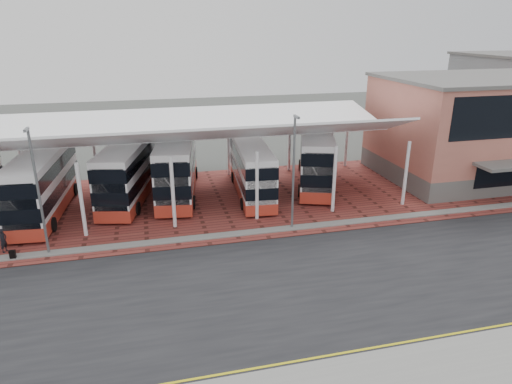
% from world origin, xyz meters
% --- Properties ---
extents(ground, '(140.00, 140.00, 0.00)m').
position_xyz_m(ground, '(0.00, 0.00, 0.00)').
color(ground, '#444642').
extents(road, '(120.00, 14.00, 0.02)m').
position_xyz_m(road, '(0.00, -1.00, 0.01)').
color(road, black).
rests_on(road, ground).
extents(forecourt, '(72.00, 16.00, 0.06)m').
position_xyz_m(forecourt, '(2.00, 13.00, 0.03)').
color(forecourt, brown).
rests_on(forecourt, ground).
extents(north_kerb, '(120.00, 0.80, 0.14)m').
position_xyz_m(north_kerb, '(0.00, 6.20, 0.07)').
color(north_kerb, slate).
rests_on(north_kerb, ground).
extents(yellow_line_near, '(120.00, 0.12, 0.01)m').
position_xyz_m(yellow_line_near, '(0.00, -7.00, 0.03)').
color(yellow_line_near, gold).
rests_on(yellow_line_near, road).
extents(yellow_line_far, '(120.00, 0.12, 0.01)m').
position_xyz_m(yellow_line_far, '(0.00, -6.70, 0.03)').
color(yellow_line_far, gold).
rests_on(yellow_line_far, road).
extents(canopy, '(37.00, 11.63, 7.07)m').
position_xyz_m(canopy, '(-6.00, 13.94, 5.80)').
color(canopy, white).
rests_on(canopy, ground).
extents(terminal, '(18.40, 14.40, 9.25)m').
position_xyz_m(terminal, '(23.00, 13.92, 4.66)').
color(terminal, '#5F5D5A').
rests_on(terminal, ground).
extents(lamp_west, '(0.16, 0.90, 8.07)m').
position_xyz_m(lamp_west, '(-14.00, 6.27, 4.36)').
color(lamp_west, slate).
rests_on(lamp_west, ground).
extents(lamp_east, '(0.16, 0.90, 8.07)m').
position_xyz_m(lamp_east, '(2.00, 6.27, 4.36)').
color(lamp_east, slate).
rests_on(lamp_east, ground).
extents(bus_1, '(3.54, 11.60, 4.71)m').
position_xyz_m(bus_1, '(-15.24, 13.40, 2.40)').
color(bus_1, white).
rests_on(bus_1, forecourt).
extents(bus_2, '(5.16, 11.72, 4.71)m').
position_xyz_m(bus_2, '(-9.01, 15.13, 2.40)').
color(bus_2, white).
rests_on(bus_2, forecourt).
extents(bus_3, '(4.45, 12.22, 4.92)m').
position_xyz_m(bus_3, '(-5.15, 15.47, 2.51)').
color(bus_3, white).
rests_on(bus_3, forecourt).
extents(bus_4, '(3.32, 10.73, 4.35)m').
position_xyz_m(bus_4, '(0.82, 13.66, 2.22)').
color(bus_4, white).
rests_on(bus_4, forecourt).
extents(bus_5, '(6.45, 12.02, 4.86)m').
position_xyz_m(bus_5, '(7.07, 15.14, 2.47)').
color(bus_5, white).
rests_on(bus_5, forecourt).
extents(pedestrian, '(0.56, 0.67, 1.57)m').
position_xyz_m(pedestrian, '(-16.72, 7.20, 0.84)').
color(pedestrian, black).
rests_on(pedestrian, forecourt).
extents(suitcase, '(0.34, 0.24, 0.58)m').
position_xyz_m(suitcase, '(-15.99, 6.00, 0.35)').
color(suitcase, black).
rests_on(suitcase, forecourt).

